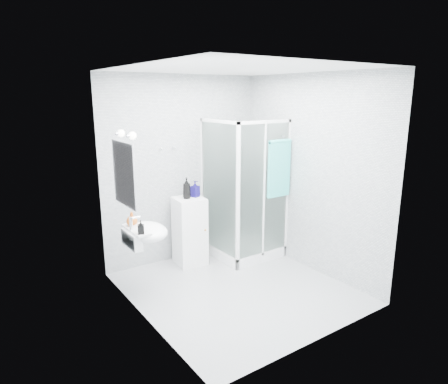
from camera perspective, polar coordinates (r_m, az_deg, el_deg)
room at (r=4.61m, az=1.97°, el=0.87°), size 2.40×2.60×2.60m
shower_enclosure at (r=5.83m, az=2.69°, el=-5.08°), size 0.90×0.95×2.00m
wall_basin at (r=4.66m, az=-11.30°, el=-5.72°), size 0.46×0.56×0.35m
mirror at (r=4.40m, az=-14.10°, el=2.49°), size 0.02×0.60×0.70m
vanity_lights at (r=4.36m, az=-13.81°, el=7.99°), size 0.10×0.40×0.08m
wall_hooks at (r=5.48m, az=-8.04°, el=6.21°), size 0.23×0.06×0.03m
storage_cabinet at (r=5.61m, az=-4.90°, el=-5.57°), size 0.43×0.44×0.95m
hand_towel at (r=5.49m, az=7.89°, el=3.55°), size 0.37×0.05×0.79m
shampoo_bottle_a at (r=5.42m, az=-5.35°, el=0.55°), size 0.15×0.15×0.29m
shampoo_bottle_b at (r=5.51m, az=-4.16°, el=0.45°), size 0.13×0.13×0.22m
soap_dispenser_orange at (r=4.69m, az=-13.04°, el=-3.77°), size 0.17×0.17×0.16m
soap_dispenser_black at (r=4.41m, az=-11.79°, el=-4.94°), size 0.09×0.09×0.15m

